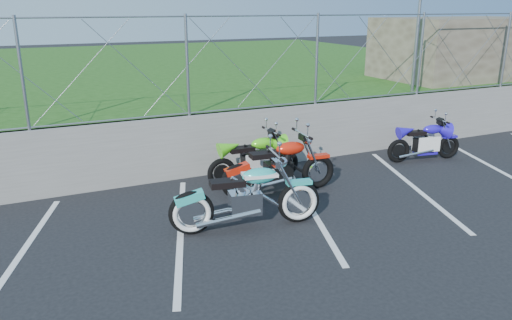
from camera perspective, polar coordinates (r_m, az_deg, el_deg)
name	(u,v)px	position (r m, az deg, el deg)	size (l,w,h in m)	color
ground	(201,257)	(7.32, -6.30, -10.98)	(90.00, 90.00, 0.00)	black
retaining_wall	(143,152)	(10.23, -12.82, 0.93)	(30.00, 0.22, 1.30)	slate
grass_field	(82,84)	(19.94, -19.25, 8.21)	(30.00, 20.00, 1.30)	#1E4A13
stone_building	(461,48)	(17.12, 22.42, 11.79)	(5.00, 3.00, 1.80)	brown
chain_link_fence	(137,69)	(9.91, -13.46, 10.12)	(28.00, 0.03, 2.00)	gray
sign_pole	(417,32)	(13.63, 17.95, 13.70)	(0.08, 0.08, 3.00)	gray
parking_lines	(249,217)	(8.55, -0.84, -6.53)	(18.29, 4.31, 0.01)	silver
cruiser_turquoise	(248,199)	(7.98, -0.89, -4.48)	(2.47, 0.78, 1.24)	black
naked_orange	(281,168)	(9.47, 2.86, -0.97)	(2.32, 0.79, 1.15)	black
sportbike_green	(256,161)	(10.07, -0.05, -0.09)	(2.01, 0.72, 1.04)	black
sportbike_blue	(425,143)	(12.16, 18.78, 1.84)	(1.84, 0.65, 0.96)	black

